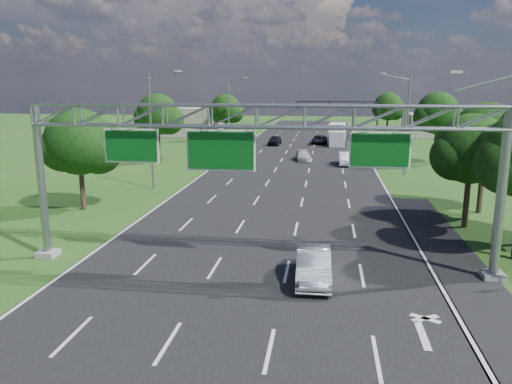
% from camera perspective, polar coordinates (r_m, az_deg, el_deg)
% --- Properties ---
extents(ground, '(220.00, 220.00, 0.00)m').
position_cam_1_polar(ground, '(42.59, 3.09, -0.04)').
color(ground, '#1F5018').
rests_on(ground, ground).
extents(road, '(18.00, 180.00, 0.02)m').
position_cam_1_polar(road, '(42.59, 3.09, -0.04)').
color(road, black).
rests_on(road, ground).
extents(road_flare, '(3.00, 30.00, 0.02)m').
position_cam_1_polar(road_flare, '(27.83, 21.63, -7.49)').
color(road_flare, black).
rests_on(road_flare, ground).
extents(sign_gantry, '(23.50, 1.00, 9.56)m').
position_cam_1_polar(sign_gantry, '(23.80, 0.29, 7.20)').
color(sign_gantry, gray).
rests_on(sign_gantry, ground).
extents(traffic_signal, '(12.21, 0.24, 7.00)m').
position_cam_1_polar(traffic_signal, '(76.70, 11.09, 9.03)').
color(traffic_signal, black).
rests_on(traffic_signal, ground).
extents(streetlight_l_near, '(2.97, 0.22, 10.16)m').
position_cam_1_polar(streetlight_l_near, '(44.19, -11.72, 7.48)').
color(streetlight_l_near, gray).
rests_on(streetlight_l_near, ground).
extents(streetlight_l_far, '(2.97, 0.22, 10.16)m').
position_cam_1_polar(streetlight_l_far, '(77.99, -3.00, 9.58)').
color(streetlight_l_far, gray).
rests_on(streetlight_l_far, ground).
extents(streetlight_r_mid, '(2.97, 0.22, 10.16)m').
position_cam_1_polar(streetlight_r_mid, '(52.19, 16.72, 7.89)').
color(streetlight_r_mid, gray).
rests_on(streetlight_r_mid, ground).
extents(tree_verge_la, '(5.76, 4.80, 7.40)m').
position_cam_1_polar(tree_verge_la, '(38.03, -19.43, 5.10)').
color(tree_verge_la, '#2D2116').
rests_on(tree_verge_la, ground).
extents(tree_verge_lb, '(5.76, 4.80, 8.06)m').
position_cam_1_polar(tree_verge_lb, '(59.89, -11.08, 8.48)').
color(tree_verge_lb, '#2D2116').
rests_on(tree_verge_lb, ground).
extents(tree_verge_lc, '(5.76, 4.80, 7.62)m').
position_cam_1_polar(tree_verge_lc, '(83.27, -3.44, 9.32)').
color(tree_verge_lc, '#2D2116').
rests_on(tree_verge_lc, ground).
extents(tree_verge_rd, '(5.76, 4.80, 8.28)m').
position_cam_1_polar(tree_verge_rd, '(60.94, 20.10, 8.25)').
color(tree_verge_rd, '#2D2116').
rests_on(tree_verge_rd, ground).
extents(tree_verge_re, '(5.76, 4.80, 7.84)m').
position_cam_1_polar(tree_verge_re, '(90.24, 14.91, 9.29)').
color(tree_verge_re, '#2D2116').
rests_on(tree_verge_re, ground).
extents(building_left, '(14.00, 10.00, 5.00)m').
position_cam_1_polar(building_left, '(93.29, -7.98, 7.99)').
color(building_left, gray).
rests_on(building_left, ground).
extents(building_right, '(12.00, 9.00, 4.00)m').
position_cam_1_polar(building_right, '(95.97, 20.46, 7.17)').
color(building_right, gray).
rests_on(building_right, ground).
extents(silver_sedan, '(1.74, 4.57, 1.49)m').
position_cam_1_polar(silver_sedan, '(23.51, 6.57, -8.34)').
color(silver_sedan, '#A6ADB2').
rests_on(silver_sedan, ground).
extents(car_queue_a, '(2.19, 4.24, 1.18)m').
position_cam_1_polar(car_queue_a, '(61.10, 5.41, 4.17)').
color(car_queue_a, '#BDBDBD').
rests_on(car_queue_a, ground).
extents(car_queue_b, '(2.50, 4.83, 1.30)m').
position_cam_1_polar(car_queue_b, '(79.04, 7.26, 5.95)').
color(car_queue_b, black).
rests_on(car_queue_b, ground).
extents(car_queue_c, '(1.92, 4.32, 1.45)m').
position_cam_1_polar(car_queue_c, '(76.79, 2.17, 5.92)').
color(car_queue_c, black).
rests_on(car_queue_c, ground).
extents(car_queue_d, '(1.61, 4.43, 1.45)m').
position_cam_1_polar(car_queue_d, '(58.17, 10.20, 3.77)').
color(car_queue_d, white).
rests_on(car_queue_d, ground).
extents(box_truck, '(2.90, 8.49, 3.15)m').
position_cam_1_polar(box_truck, '(79.02, 9.26, 6.52)').
color(box_truck, silver).
rests_on(box_truck, ground).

